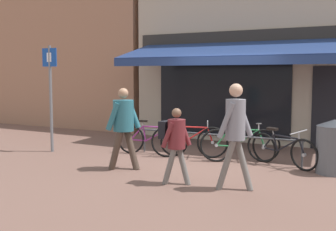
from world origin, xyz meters
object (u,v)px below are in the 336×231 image
(bicycle_green, at_px, (240,144))
(pedestrian_second_adult, at_px, (235,125))
(bicycle_black, at_px, (283,150))
(litter_bin, at_px, (334,146))
(bicycle_purple, at_px, (152,139))
(pedestrian_child, at_px, (175,137))
(bicycle_red, at_px, (189,141))
(pedestrian_adult, at_px, (124,121))
(parking_sign, at_px, (50,88))

(bicycle_green, height_order, pedestrian_second_adult, pedestrian_second_adult)
(bicycle_black, height_order, litter_bin, litter_bin)
(bicycle_purple, relative_size, pedestrian_child, 1.31)
(bicycle_red, relative_size, pedestrian_child, 1.23)
(pedestrian_adult, height_order, pedestrian_child, pedestrian_adult)
(bicycle_purple, bearing_deg, pedestrian_adult, -90.46)
(bicycle_purple, distance_m, bicycle_green, 2.10)
(bicycle_green, height_order, bicycle_black, bicycle_green)
(litter_bin, height_order, parking_sign, parking_sign)
(bicycle_red, bearing_deg, bicycle_green, -16.93)
(bicycle_red, relative_size, parking_sign, 0.64)
(bicycle_purple, distance_m, pedestrian_second_adult, 3.48)
(bicycle_red, height_order, pedestrian_adult, pedestrian_adult)
(bicycle_purple, distance_m, bicycle_red, 0.94)
(bicycle_green, distance_m, pedestrian_adult, 2.63)
(bicycle_red, height_order, parking_sign, parking_sign)
(parking_sign, bearing_deg, bicycle_red, 15.91)
(parking_sign, bearing_deg, bicycle_purple, 19.95)
(bicycle_green, relative_size, pedestrian_adult, 0.98)
(bicycle_purple, height_order, bicycle_green, bicycle_green)
(pedestrian_adult, relative_size, litter_bin, 1.57)
(pedestrian_child, relative_size, litter_bin, 1.28)
(bicycle_purple, distance_m, pedestrian_adult, 1.77)
(litter_bin, distance_m, parking_sign, 6.51)
(bicycle_purple, height_order, bicycle_black, bicycle_purple)
(bicycle_green, distance_m, bicycle_black, 0.94)
(bicycle_green, xyz_separation_m, parking_sign, (-4.44, -1.06, 1.19))
(bicycle_red, height_order, pedestrian_second_adult, pedestrian_second_adult)
(litter_bin, bearing_deg, pedestrian_adult, -156.44)
(litter_bin, bearing_deg, bicycle_purple, 179.89)
(bicycle_purple, bearing_deg, litter_bin, -11.40)
(pedestrian_child, relative_size, pedestrian_second_adult, 0.76)
(pedestrian_child, xyz_separation_m, parking_sign, (-4.07, 1.29, 0.75))
(bicycle_green, xyz_separation_m, pedestrian_child, (-0.37, -2.35, 0.44))
(bicycle_green, distance_m, litter_bin, 1.95)
(bicycle_purple, relative_size, pedestrian_second_adult, 0.99)
(pedestrian_adult, bearing_deg, bicycle_red, 68.42)
(pedestrian_adult, height_order, litter_bin, pedestrian_adult)
(bicycle_purple, relative_size, litter_bin, 1.67)
(bicycle_green, height_order, litter_bin, litter_bin)
(bicycle_red, xyz_separation_m, parking_sign, (-3.28, -0.94, 1.19))
(bicycle_purple, relative_size, pedestrian_adult, 1.06)
(pedestrian_adult, bearing_deg, pedestrian_second_adult, -10.24)
(bicycle_black, xyz_separation_m, parking_sign, (-5.38, -0.99, 1.22))
(bicycle_green, height_order, pedestrian_adult, pedestrian_adult)
(bicycle_green, relative_size, litter_bin, 1.54)
(bicycle_red, relative_size, bicycle_black, 1.06)
(bicycle_black, height_order, pedestrian_second_adult, pedestrian_second_adult)
(pedestrian_adult, height_order, parking_sign, parking_sign)
(bicycle_red, distance_m, pedestrian_adult, 1.92)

